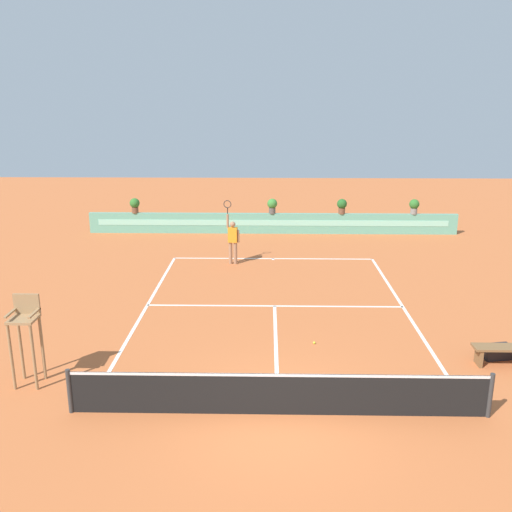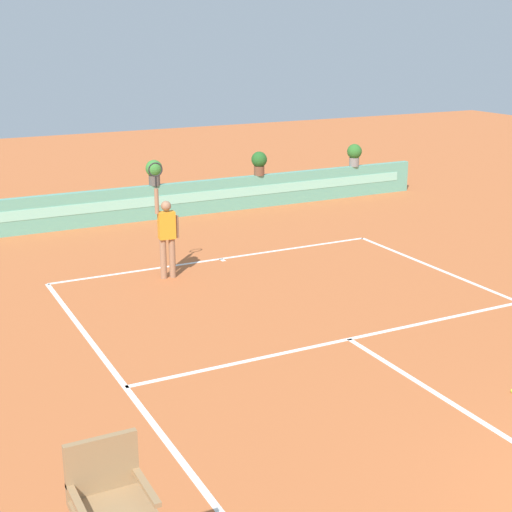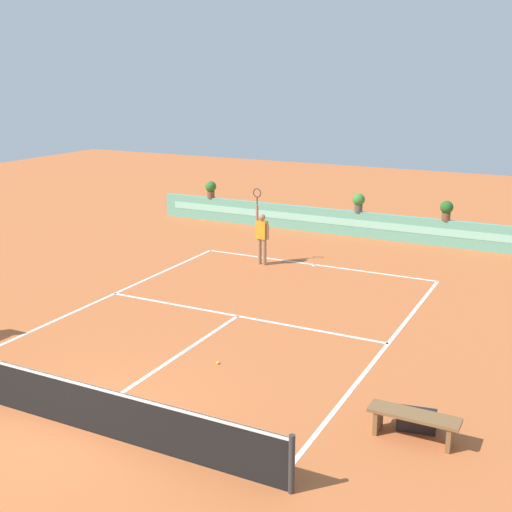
# 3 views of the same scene
# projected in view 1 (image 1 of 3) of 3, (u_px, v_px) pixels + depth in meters

# --- Properties ---
(ground_plane) EXTENTS (60.00, 60.00, 0.00)m
(ground_plane) POSITION_uv_depth(u_px,v_px,m) (275.00, 311.00, 17.67)
(ground_plane) COLOR #BC6033
(court_lines) EXTENTS (8.32, 11.94, 0.01)m
(court_lines) POSITION_uv_depth(u_px,v_px,m) (275.00, 302.00, 18.36)
(court_lines) COLOR white
(court_lines) RESTS_ON ground
(net) EXTENTS (8.92, 0.10, 1.00)m
(net) POSITION_uv_depth(u_px,v_px,m) (278.00, 393.00, 11.76)
(net) COLOR #333333
(net) RESTS_ON ground
(back_wall_barrier) EXTENTS (18.00, 0.21, 1.00)m
(back_wall_barrier) POSITION_uv_depth(u_px,v_px,m) (272.00, 223.00, 27.53)
(back_wall_barrier) COLOR #60A88E
(back_wall_barrier) RESTS_ON ground
(umpire_chair) EXTENTS (0.60, 0.60, 2.14)m
(umpire_chair) POSITION_uv_depth(u_px,v_px,m) (26.00, 330.00, 12.86)
(umpire_chair) COLOR #99754C
(umpire_chair) RESTS_ON ground
(bench_courtside) EXTENTS (1.60, 0.44, 0.51)m
(bench_courtside) POSITION_uv_depth(u_px,v_px,m) (505.00, 351.00, 13.98)
(bench_courtside) COLOR brown
(bench_courtside) RESTS_ON ground
(gear_bag) EXTENTS (0.75, 0.48, 0.36)m
(gear_bag) POSITION_uv_depth(u_px,v_px,m) (497.00, 352.00, 14.41)
(gear_bag) COLOR black
(gear_bag) RESTS_ON ground
(tennis_player) EXTENTS (0.62, 0.26, 2.58)m
(tennis_player) POSITION_uv_depth(u_px,v_px,m) (233.00, 238.00, 22.34)
(tennis_player) COLOR #9E7051
(tennis_player) RESTS_ON ground
(tennis_ball_near_baseline) EXTENTS (0.07, 0.07, 0.07)m
(tennis_ball_near_baseline) POSITION_uv_depth(u_px,v_px,m) (314.00, 343.00, 15.28)
(tennis_ball_near_baseline) COLOR #CCE033
(tennis_ball_near_baseline) RESTS_ON ground
(potted_plant_far_right) EXTENTS (0.48, 0.48, 0.72)m
(potted_plant_far_right) POSITION_uv_depth(u_px,v_px,m) (414.00, 206.00, 27.14)
(potted_plant_far_right) COLOR gray
(potted_plant_far_right) RESTS_ON back_wall_barrier
(potted_plant_right) EXTENTS (0.48, 0.48, 0.72)m
(potted_plant_right) POSITION_uv_depth(u_px,v_px,m) (342.00, 205.00, 27.21)
(potted_plant_right) COLOR brown
(potted_plant_right) RESTS_ON back_wall_barrier
(potted_plant_centre) EXTENTS (0.48, 0.48, 0.72)m
(potted_plant_centre) POSITION_uv_depth(u_px,v_px,m) (272.00, 205.00, 27.28)
(potted_plant_centre) COLOR #514C47
(potted_plant_centre) RESTS_ON back_wall_barrier
(potted_plant_far_left) EXTENTS (0.48, 0.48, 0.72)m
(potted_plant_far_left) POSITION_uv_depth(u_px,v_px,m) (135.00, 205.00, 27.41)
(potted_plant_far_left) COLOR brown
(potted_plant_far_left) RESTS_ON back_wall_barrier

